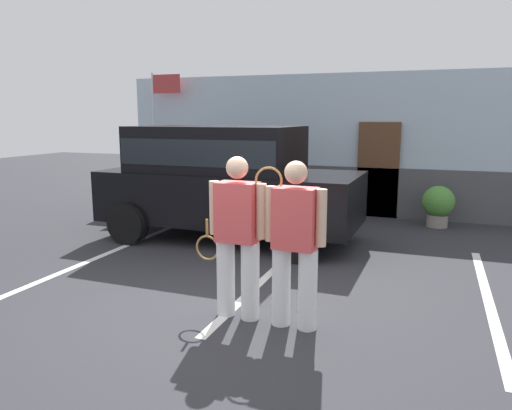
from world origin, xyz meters
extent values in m
plane|color=#2D2D33|center=(0.00, 0.00, 0.00)|extent=(40.00, 40.00, 0.00)
cube|color=silver|center=(-2.79, 1.50, 0.00)|extent=(0.12, 4.40, 0.01)
cube|color=silver|center=(0.05, 1.50, 0.00)|extent=(0.12, 4.40, 0.01)
cube|color=silver|center=(2.89, 1.50, 0.00)|extent=(0.12, 4.40, 0.01)
cube|color=silver|center=(0.00, 6.41, 1.59)|extent=(10.39, 0.30, 3.17)
cube|color=#4C4C51|center=(0.00, 6.21, 0.55)|extent=(8.72, 0.10, 1.10)
cube|color=brown|center=(1.00, 6.19, 1.05)|extent=(0.90, 0.06, 2.10)
cube|color=black|center=(-1.27, 3.19, 0.80)|extent=(4.64, 1.99, 0.90)
cube|color=black|center=(-1.52, 3.19, 1.65)|extent=(2.93, 1.82, 0.80)
cube|color=black|center=(-1.52, 3.19, 1.63)|extent=(2.88, 1.84, 0.44)
cylinder|color=black|center=(0.30, 4.11, 0.36)|extent=(0.72, 0.27, 0.72)
cylinder|color=black|center=(0.26, 2.21, 0.36)|extent=(0.72, 0.27, 0.72)
cylinder|color=black|center=(-2.80, 4.17, 0.36)|extent=(0.72, 0.27, 0.72)
cylinder|color=black|center=(-2.84, 2.27, 0.36)|extent=(0.72, 0.27, 0.72)
cylinder|color=white|center=(0.34, -0.04, 0.44)|extent=(0.20, 0.20, 0.87)
cylinder|color=white|center=(0.05, -0.03, 0.44)|extent=(0.20, 0.20, 0.87)
cube|color=#E04C4C|center=(0.20, -0.04, 1.20)|extent=(0.46, 0.29, 0.65)
sphere|color=beige|center=(0.20, -0.04, 1.68)|extent=(0.24, 0.24, 0.24)
cylinder|color=beige|center=(0.47, -0.05, 1.23)|extent=(0.11, 0.11, 0.59)
cylinder|color=beige|center=(-0.08, -0.02, 1.23)|extent=(0.11, 0.11, 0.59)
torus|color=olive|center=(-0.20, 0.03, 0.74)|extent=(0.37, 0.04, 0.37)
cylinder|color=olive|center=(-0.20, 0.03, 0.98)|extent=(0.03, 0.03, 0.20)
cylinder|color=white|center=(1.00, -0.08, 0.43)|extent=(0.20, 0.20, 0.86)
cylinder|color=white|center=(0.71, -0.06, 0.43)|extent=(0.20, 0.20, 0.86)
cube|color=#E04C4C|center=(0.86, -0.07, 1.18)|extent=(0.46, 0.30, 0.64)
sphere|color=beige|center=(0.86, -0.07, 1.66)|extent=(0.24, 0.24, 0.24)
cylinder|color=beige|center=(1.13, -0.09, 1.21)|extent=(0.11, 0.11, 0.59)
cylinder|color=beige|center=(0.58, -0.06, 1.21)|extent=(0.11, 0.11, 0.59)
torus|color=olive|center=(0.54, 0.00, 1.55)|extent=(0.29, 0.09, 0.29)
cylinder|color=olive|center=(0.54, 0.00, 1.32)|extent=(0.03, 0.03, 0.20)
cylinder|color=gray|center=(2.29, 5.57, 0.13)|extent=(0.41, 0.41, 0.25)
sphere|color=#4C8C38|center=(2.29, 5.57, 0.52)|extent=(0.64, 0.64, 0.64)
cylinder|color=silver|center=(-4.55, 6.00, 1.64)|extent=(0.05, 0.05, 3.29)
cube|color=#B23838|center=(-4.15, 6.00, 3.01)|extent=(0.75, 0.04, 0.45)
camera|label=1|loc=(2.17, -4.83, 2.22)|focal=34.27mm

